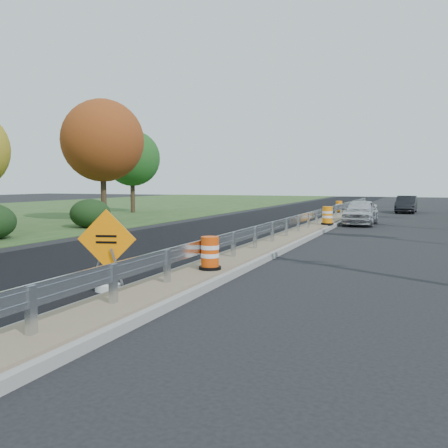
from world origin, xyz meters
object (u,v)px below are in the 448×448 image
at_px(caution_sign, 107,271).
at_px(barrel_median_mid, 327,216).
at_px(barrel_median_near, 210,254).
at_px(car_silver, 361,212).
at_px(car_dark_mid, 406,204).
at_px(barrel_median_far, 339,207).

distance_m(caution_sign, barrel_median_mid, 16.45).
xyz_separation_m(caution_sign, barrel_median_near, (1.49, 2.16, 0.16)).
bearing_deg(barrel_median_mid, car_silver, 69.18).
relative_size(car_silver, car_dark_mid, 1.04).
height_order(caution_sign, barrel_median_near, caution_sign).
xyz_separation_m(barrel_median_near, car_dark_mid, (3.56, 30.09, 0.04)).
relative_size(caution_sign, barrel_median_mid, 1.95).
distance_m(caution_sign, barrel_median_near, 2.63).
height_order(barrel_median_near, car_silver, car_silver).
height_order(caution_sign, car_dark_mid, caution_sign).
height_order(barrel_median_near, car_dark_mid, car_dark_mid).
bearing_deg(car_dark_mid, barrel_median_mid, -99.41).
height_order(barrel_median_mid, barrel_median_far, barrel_median_mid).
bearing_deg(barrel_median_far, barrel_median_near, -88.20).
bearing_deg(car_silver, barrel_median_mid, -110.46).
bearing_deg(car_silver, barrel_median_far, 108.14).
distance_m(barrel_median_far, car_silver, 7.70).
relative_size(barrel_median_near, barrel_median_mid, 0.88).
bearing_deg(car_silver, barrel_median_near, -94.78).
distance_m(barrel_median_far, car_dark_mid, 6.84).
relative_size(caution_sign, barrel_median_far, 2.20).
relative_size(barrel_median_mid, car_silver, 0.22).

